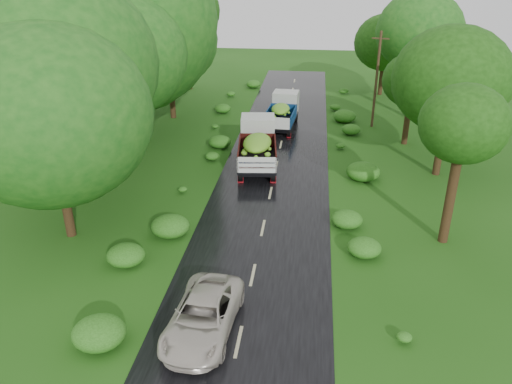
% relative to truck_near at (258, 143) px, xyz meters
% --- Properties ---
extents(ground, '(120.00, 120.00, 0.00)m').
position_rel_truck_near_xyz_m(ground, '(1.20, -16.03, -1.49)').
color(ground, '#1C4C10').
rests_on(ground, ground).
extents(road, '(6.50, 80.00, 0.02)m').
position_rel_truck_near_xyz_m(road, '(1.20, -11.03, -1.48)').
color(road, black).
rests_on(road, ground).
extents(road_lines, '(0.12, 69.60, 0.00)m').
position_rel_truck_near_xyz_m(road_lines, '(1.20, -10.03, -1.47)').
color(road_lines, '#BFB78C').
rests_on(road_lines, road).
extents(truck_near, '(2.84, 6.45, 2.63)m').
position_rel_truck_near_xyz_m(truck_near, '(0.00, 0.00, 0.00)').
color(truck_near, black).
rests_on(truck_near, ground).
extents(truck_far, '(2.40, 5.77, 2.37)m').
position_rel_truck_near_xyz_m(truck_far, '(1.02, 7.97, -0.15)').
color(truck_far, black).
rests_on(truck_far, ground).
extents(car, '(2.44, 4.76, 1.29)m').
position_rel_truck_near_xyz_m(car, '(-0.10, -15.62, -0.82)').
color(car, beige).
rests_on(car, road).
extents(utility_pole, '(1.24, 0.38, 7.17)m').
position_rel_truck_near_xyz_m(utility_pole, '(7.92, 8.93, 2.20)').
color(utility_pole, '#382616').
rests_on(utility_pole, ground).
extents(trees_left, '(6.91, 32.87, 10.35)m').
position_rel_truck_near_xyz_m(trees_left, '(-9.08, 3.21, 5.54)').
color(trees_left, black).
rests_on(trees_left, ground).
extents(trees_right, '(5.05, 30.49, 8.46)m').
position_rel_truck_near_xyz_m(trees_right, '(10.41, 6.95, 4.11)').
color(trees_right, black).
rests_on(trees_right, ground).
extents(shrubs, '(11.90, 44.00, 0.70)m').
position_rel_truck_near_xyz_m(shrubs, '(1.20, -2.03, -1.14)').
color(shrubs, '#225814').
rests_on(shrubs, ground).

